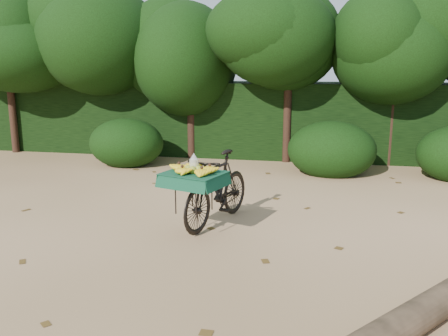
# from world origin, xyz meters

# --- Properties ---
(ground) EXTENTS (80.00, 80.00, 0.00)m
(ground) POSITION_xyz_m (0.00, 0.00, 0.00)
(ground) COLOR tan
(ground) RESTS_ON ground
(vendor_bicycle) EXTENTS (1.12, 1.86, 1.04)m
(vendor_bicycle) POSITION_xyz_m (-0.15, 0.73, 0.53)
(vendor_bicycle) COLOR black
(vendor_bicycle) RESTS_ON ground
(hedge_backdrop) EXTENTS (26.00, 1.80, 1.80)m
(hedge_backdrop) POSITION_xyz_m (0.00, 6.30, 0.90)
(hedge_backdrop) COLOR black
(hedge_backdrop) RESTS_ON ground
(tree_row) EXTENTS (14.50, 2.00, 4.00)m
(tree_row) POSITION_xyz_m (-0.65, 5.50, 2.00)
(tree_row) COLOR black
(tree_row) RESTS_ON ground
(bush_clumps) EXTENTS (8.80, 1.70, 0.90)m
(bush_clumps) POSITION_xyz_m (0.50, 4.30, 0.45)
(bush_clumps) COLOR black
(bush_clumps) RESTS_ON ground
(leaf_litter) EXTENTS (7.00, 7.30, 0.01)m
(leaf_litter) POSITION_xyz_m (0.00, 0.65, 0.01)
(leaf_litter) COLOR #523916
(leaf_litter) RESTS_ON ground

